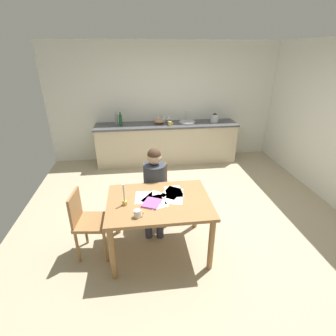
{
  "coord_description": "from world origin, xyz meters",
  "views": [
    {
      "loc": [
        -0.67,
        -3.28,
        2.42
      ],
      "look_at": [
        -0.25,
        0.04,
        0.85
      ],
      "focal_mm": 27.28,
      "sensor_mm": 36.0,
      "label": 1
    }
  ],
  "objects": [
    {
      "name": "stovetop_kettle",
      "position": [
        1.09,
        2.24,
        1.0
      ],
      "size": [
        0.18,
        0.18,
        0.22
      ],
      "color": "#B7BABF",
      "rests_on": "kitchen_counter"
    },
    {
      "name": "paper_letter",
      "position": [
        -0.26,
        -0.62,
        0.75
      ],
      "size": [
        0.27,
        0.34,
        0.0
      ],
      "primitive_type": "cube",
      "rotation": [
        0.0,
        0.0,
        -0.22
      ],
      "color": "white",
      "rests_on": "dining_table"
    },
    {
      "name": "ground_plane",
      "position": [
        0.0,
        0.0,
        -0.02
      ],
      "size": [
        5.2,
        5.2,
        0.04
      ],
      "primitive_type": "cube",
      "color": "tan"
    },
    {
      "name": "paper_envelope",
      "position": [
        -0.27,
        -0.5,
        0.75
      ],
      "size": [
        0.34,
        0.36,
        0.0
      ],
      "primitive_type": "cube",
      "rotation": [
        0.0,
        0.0,
        -0.6
      ],
      "color": "white",
      "rests_on": "dining_table"
    },
    {
      "name": "teacup_on_counter",
      "position": [
        0.06,
        2.09,
        0.95
      ],
      "size": [
        0.11,
        0.07,
        0.09
      ],
      "color": "#F2CC4C",
      "rests_on": "kitchen_counter"
    },
    {
      "name": "coffee_mug",
      "position": [
        -0.71,
        -0.96,
        0.8
      ],
      "size": [
        0.11,
        0.08,
        0.09
      ],
      "color": "white",
      "rests_on": "dining_table"
    },
    {
      "name": "paper_bill",
      "position": [
        -0.49,
        -0.69,
        0.75
      ],
      "size": [
        0.29,
        0.35,
        0.0
      ],
      "primitive_type": "cube",
      "rotation": [
        0.0,
        0.0,
        0.3
      ],
      "color": "white",
      "rests_on": "dining_table"
    },
    {
      "name": "paper_flyer",
      "position": [
        -0.63,
        -0.57,
        0.75
      ],
      "size": [
        0.23,
        0.31,
        0.0
      ],
      "primitive_type": "cube",
      "rotation": [
        0.0,
        0.0,
        -0.07
      ],
      "color": "white",
      "rests_on": "dining_table"
    },
    {
      "name": "paper_notice",
      "position": [
        -0.5,
        -0.59,
        0.75
      ],
      "size": [
        0.34,
        0.36,
        0.0
      ],
      "primitive_type": "cube",
      "rotation": [
        0.0,
        0.0,
        -0.63
      ],
      "color": "white",
      "rests_on": "dining_table"
    },
    {
      "name": "book_magazine",
      "position": [
        -0.54,
        -0.72,
        0.76
      ],
      "size": [
        0.26,
        0.28,
        0.02
      ],
      "primitive_type": "cube",
      "rotation": [
        0.0,
        0.0,
        -0.44
      ],
      "color": "#BB55BE",
      "rests_on": "dining_table"
    },
    {
      "name": "paper_receipt",
      "position": [
        -0.24,
        -0.47,
        0.75
      ],
      "size": [
        0.22,
        0.3,
        0.0
      ],
      "primitive_type": "cube",
      "rotation": [
        0.0,
        0.0,
        0.04
      ],
      "color": "white",
      "rests_on": "dining_table"
    },
    {
      "name": "person_seated",
      "position": [
        -0.46,
        -0.1,
        0.68
      ],
      "size": [
        0.37,
        0.62,
        1.19
      ],
      "color": "#333842",
      "rests_on": "ground"
    },
    {
      "name": "wine_glass_back_left",
      "position": [
        -0.17,
        2.39,
        1.01
      ],
      "size": [
        0.07,
        0.07,
        0.15
      ],
      "color": "silver",
      "rests_on": "kitchen_counter"
    },
    {
      "name": "sink_unit",
      "position": [
        0.47,
        2.24,
        0.92
      ],
      "size": [
        0.36,
        0.36,
        0.24
      ],
      "color": "#B2B7BC",
      "rests_on": "kitchen_counter"
    },
    {
      "name": "mixing_bowl",
      "position": [
        -0.16,
        2.31,
        0.95
      ],
      "size": [
        0.24,
        0.24,
        0.11
      ],
      "primitive_type": "ellipsoid",
      "color": "tan",
      "rests_on": "kitchen_counter"
    },
    {
      "name": "chair_side_empty",
      "position": [
        -1.33,
        -0.61,
        0.5
      ],
      "size": [
        0.45,
        0.45,
        0.88
      ],
      "color": "#9E7042",
      "rests_on": "ground"
    },
    {
      "name": "dining_table",
      "position": [
        -0.45,
        -0.66,
        0.65
      ],
      "size": [
        1.25,
        0.93,
        0.75
      ],
      "color": "#9E7042",
      "rests_on": "ground"
    },
    {
      "name": "chair_at_table",
      "position": [
        -0.44,
        0.05,
        0.5
      ],
      "size": [
        0.45,
        0.45,
        0.88
      ],
      "color": "#9E7042",
      "rests_on": "ground"
    },
    {
      "name": "candlestick",
      "position": [
        -0.85,
        -0.7,
        0.83
      ],
      "size": [
        0.06,
        0.06,
        0.27
      ],
      "color": "gold",
      "rests_on": "dining_table"
    },
    {
      "name": "wine_glass_near_sink",
      "position": [
        0.06,
        2.39,
        1.01
      ],
      "size": [
        0.07,
        0.07,
        0.15
      ],
      "color": "silver",
      "rests_on": "kitchen_counter"
    },
    {
      "name": "wall_back",
      "position": [
        0.0,
        2.6,
        1.3
      ],
      "size": [
        5.2,
        0.12,
        2.6
      ],
      "primitive_type": "cube",
      "color": "silver",
      "rests_on": "ground"
    },
    {
      "name": "bottle_vinegar",
      "position": [
        -1.0,
        2.19,
        1.03
      ],
      "size": [
        0.07,
        0.07,
        0.3
      ],
      "color": "#194C23",
      "rests_on": "kitchen_counter"
    },
    {
      "name": "kitchen_counter",
      "position": [
        0.0,
        2.24,
        0.45
      ],
      "size": [
        3.16,
        0.64,
        0.9
      ],
      "color": "beige",
      "rests_on": "ground"
    },
    {
      "name": "bottle_oil",
      "position": [
        -1.09,
        2.29,
        1.03
      ],
      "size": [
        0.06,
        0.06,
        0.3
      ],
      "color": "#8C999E",
      "rests_on": "kitchen_counter"
    },
    {
      "name": "wine_glass_by_kettle",
      "position": [
        -0.05,
        2.39,
        1.01
      ],
      "size": [
        0.07,
        0.07,
        0.15
      ],
      "color": "silver",
      "rests_on": "kitchen_counter"
    }
  ]
}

